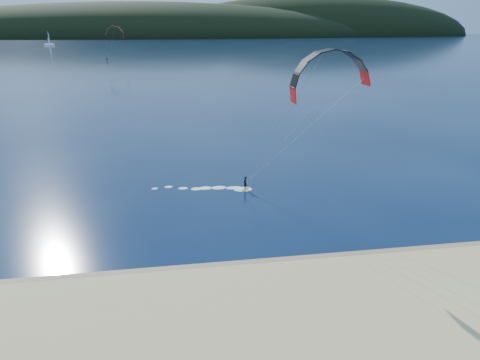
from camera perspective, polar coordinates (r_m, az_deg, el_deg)
The scene contains 6 objects.
ground at distance 26.45m, azimuth -6.80°, elevation -18.59°, with size 1800.00×1800.00×0.00m, color #061433.
wet_sand at distance 30.04m, azimuth -7.12°, elevation -13.08°, with size 220.00×2.50×0.10m.
headland at distance 765.94m, azimuth -8.88°, elevation 19.38°, with size 1200.00×310.00×140.00m.
kitesurfer_near at distance 37.43m, azimuth 11.60°, elevation 11.71°, with size 20.92×8.84×14.49m.
kitesurfer_far at distance 221.31m, azimuth -17.29°, elevation 18.88°, with size 10.90×5.56×15.49m.
sailboat at distance 434.32m, azimuth -25.29°, elevation 16.91°, with size 9.02×5.84×12.90m.
Camera 1 is at (-0.03, -20.47, 16.74)m, focal length 30.24 mm.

